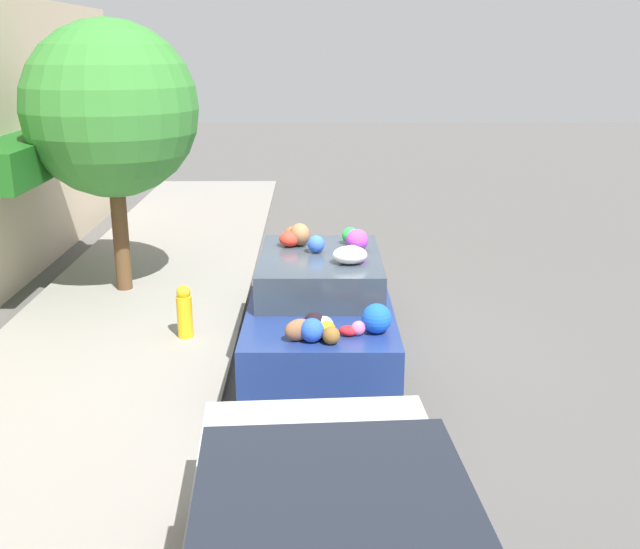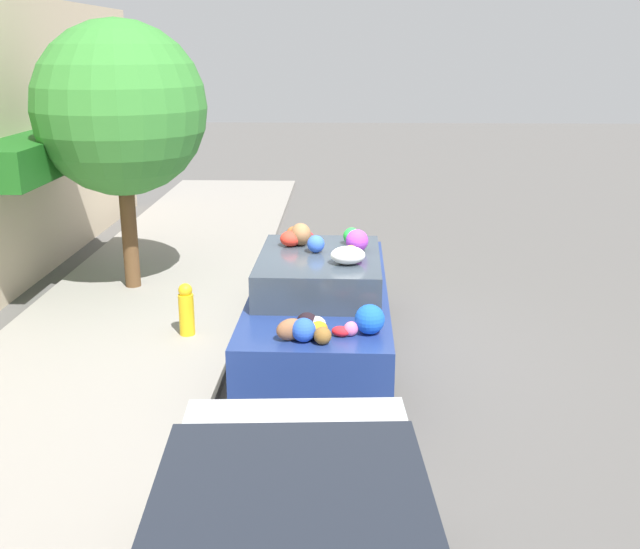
# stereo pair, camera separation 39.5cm
# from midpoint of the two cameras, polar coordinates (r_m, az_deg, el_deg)

# --- Properties ---
(ground_plane) EXTENTS (60.00, 60.00, 0.00)m
(ground_plane) POSITION_cam_midpoint_polar(r_m,az_deg,el_deg) (9.66, 1.29, -5.81)
(ground_plane) COLOR #565451
(sidewalk_curb) EXTENTS (24.00, 3.20, 0.12)m
(sidewalk_curb) POSITION_cam_midpoint_polar(r_m,az_deg,el_deg) (10.03, -14.39, -5.13)
(sidewalk_curb) COLOR gray
(sidewalk_curb) RESTS_ON ground
(street_tree) EXTENTS (2.57, 2.57, 4.03)m
(street_tree) POSITION_cam_midpoint_polar(r_m,az_deg,el_deg) (11.62, -14.04, 12.12)
(street_tree) COLOR brown
(street_tree) RESTS_ON sidewalk_curb
(fire_hydrant) EXTENTS (0.20, 0.20, 0.70)m
(fire_hydrant) POSITION_cam_midpoint_polar(r_m,az_deg,el_deg) (9.86, -9.02, -2.66)
(fire_hydrant) COLOR gold
(fire_hydrant) RESTS_ON sidewalk_curb
(art_car) EXTENTS (4.38, 1.74, 1.61)m
(art_car) POSITION_cam_midpoint_polar(r_m,az_deg,el_deg) (9.36, 1.25, -1.85)
(art_car) COLOR navy
(art_car) RESTS_ON ground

